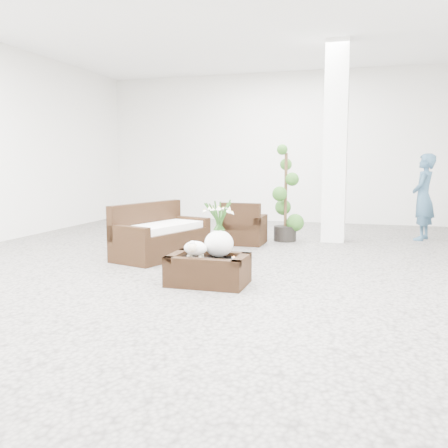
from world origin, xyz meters
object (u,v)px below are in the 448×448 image
(coffee_table, at_px, (208,271))
(topiary, at_px, (286,194))
(armchair, at_px, (244,223))
(loveseat, at_px, (162,230))

(coffee_table, height_order, topiary, topiary)
(armchair, distance_m, loveseat, 1.77)
(loveseat, height_order, topiary, topiary)
(loveseat, bearing_deg, armchair, -12.74)
(coffee_table, relative_size, topiary, 0.53)
(loveseat, distance_m, topiary, 2.58)
(armchair, height_order, topiary, topiary)
(loveseat, bearing_deg, coffee_table, -121.95)
(topiary, bearing_deg, coffee_table, -95.83)
(coffee_table, height_order, armchair, armchair)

